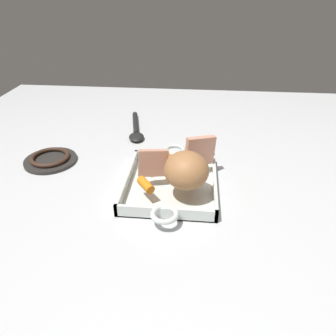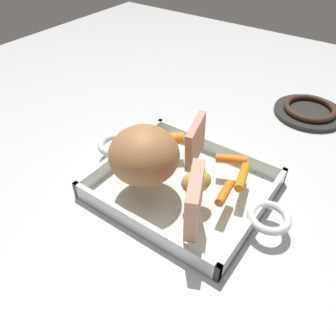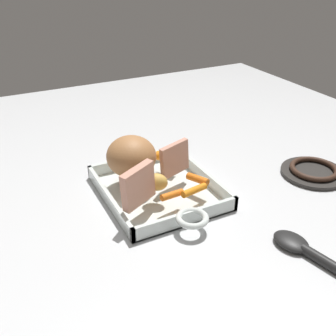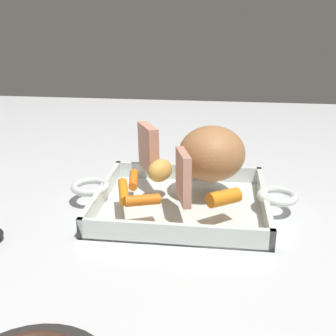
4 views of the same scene
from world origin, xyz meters
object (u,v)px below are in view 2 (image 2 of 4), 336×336
roasting_dish (182,185)px  roast_slice_thin (194,200)px  pork_roast (144,155)px  baby_carrot_long (242,177)px  baby_carrot_northeast (169,139)px  baby_carrot_northwest (225,193)px  baby_carrot_center_left (231,159)px  roast_slice_thick (195,142)px  stove_burner_rear (309,111)px  potato_corner (196,182)px

roasting_dish → roast_slice_thin: 0.12m
pork_roast → roast_slice_thin: bearing=-16.0°
pork_roast → baby_carrot_long: pork_roast is taller
roasting_dish → baby_carrot_long: baby_carrot_long is taller
baby_carrot_long → baby_carrot_northeast: (-0.16, 0.01, 0.00)m
baby_carrot_northwest → baby_carrot_center_left: size_ratio=1.00×
roast_slice_thick → stove_burner_rear: (0.11, 0.34, -0.07)m
roasting_dish → baby_carrot_northeast: bearing=140.6°
baby_carrot_northeast → baby_carrot_northwest: bearing=-22.6°
pork_roast → baby_carrot_center_left: bearing=49.6°
baby_carrot_northwest → stove_burner_rear: size_ratio=0.34×
baby_carrot_northwest → potato_corner: 0.05m
pork_roast → stove_burner_rear: 0.46m
roast_slice_thick → roast_slice_thin: size_ratio=0.93×
stove_burner_rear → roast_slice_thick: bearing=-107.4°
baby_carrot_northeast → baby_carrot_long: bearing=-4.7°
baby_carrot_northwest → roast_slice_thin: bearing=-101.4°
roasting_dish → pork_roast: 0.10m
baby_carrot_long → baby_carrot_northwest: (-0.01, -0.05, -0.00)m
baby_carrot_northeast → baby_carrot_northwest: baby_carrot_northeast is taller
roast_slice_thick → baby_carrot_northwest: size_ratio=1.43×
baby_carrot_center_left → baby_carrot_northeast: bearing=-172.0°
roast_slice_thin → baby_carrot_northwest: roast_slice_thin is taller
baby_carrot_long → baby_carrot_northwest: baby_carrot_long is taller
roasting_dish → baby_carrot_center_left: baby_carrot_center_left is taller
baby_carrot_northwest → roast_slice_thick: bearing=149.5°
baby_carrot_center_left → baby_carrot_long: bearing=-39.9°
roasting_dish → roast_slice_thick: roast_slice_thick is taller
baby_carrot_long → pork_roast: bearing=-147.3°
pork_roast → baby_carrot_northeast: size_ratio=2.18×
roast_slice_thick → baby_carrot_long: bearing=-1.3°
pork_roast → roast_slice_thick: size_ratio=1.49×
baby_carrot_northeast → pork_roast: bearing=-77.7°
roast_slice_thick → potato_corner: size_ratio=1.56×
stove_burner_rear → roast_slice_thin: bearing=-93.9°
pork_roast → baby_carrot_northeast: 0.11m
roast_slice_thick → baby_carrot_center_left: 0.07m
roast_slice_thin → stove_burner_rear: roast_slice_thin is taller
baby_carrot_long → baby_carrot_northwest: bearing=-96.8°
roasting_dish → baby_carrot_long: (0.09, 0.04, 0.03)m
roast_slice_thick → baby_carrot_long: roast_slice_thick is taller
roasting_dish → stove_burner_rear: (0.10, 0.39, -0.00)m
roast_slice_thick → roast_slice_thin: bearing=-58.7°
baby_carrot_center_left → potato_corner: potato_corner is taller
baby_carrot_northwest → baby_carrot_center_left: baby_carrot_center_left is taller
roast_slice_thin → baby_carrot_center_left: bearing=96.0°
roasting_dish → baby_carrot_northeast: size_ratio=7.24×
roast_slice_thin → stove_burner_rear: (0.03, 0.46, -0.07)m
roast_slice_thin → baby_carrot_center_left: 0.16m
pork_roast → baby_carrot_northeast: (-0.02, 0.10, -0.04)m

